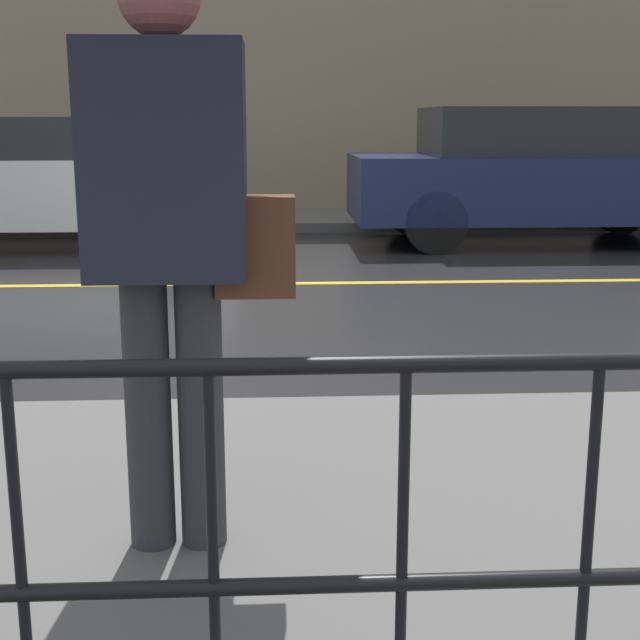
% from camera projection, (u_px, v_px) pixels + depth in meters
% --- Properties ---
extents(ground_plane, '(80.00, 80.00, 0.00)m').
position_uv_depth(ground_plane, '(173.00, 285.00, 7.98)').
color(ground_plane, '#262628').
extents(sidewalk_near, '(28.00, 2.74, 0.12)m').
position_uv_depth(sidewalk_near, '(6.00, 543.00, 2.97)').
color(sidewalk_near, '#60605E').
rests_on(sidewalk_near, ground_plane).
extents(sidewalk_far, '(28.00, 1.97, 0.12)m').
position_uv_depth(sidewalk_far, '(209.00, 220.00, 12.57)').
color(sidewalk_far, '#60605E').
rests_on(sidewalk_far, ground_plane).
extents(lane_marking, '(25.20, 0.12, 0.01)m').
position_uv_depth(lane_marking, '(173.00, 284.00, 7.97)').
color(lane_marking, gold).
rests_on(lane_marking, ground_plane).
extents(building_storefront, '(28.00, 0.30, 5.51)m').
position_uv_depth(building_storefront, '(209.00, 29.00, 13.09)').
color(building_storefront, gray).
rests_on(building_storefront, ground_plane).
extents(car_white, '(4.61, 1.85, 1.47)m').
position_uv_depth(car_white, '(35.00, 180.00, 10.24)').
color(car_white, silver).
rests_on(car_white, ground_plane).
extents(car_navy, '(4.38, 1.86, 1.59)m').
position_uv_depth(car_navy, '(534.00, 175.00, 10.53)').
color(car_navy, '#19234C').
rests_on(car_navy, ground_plane).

